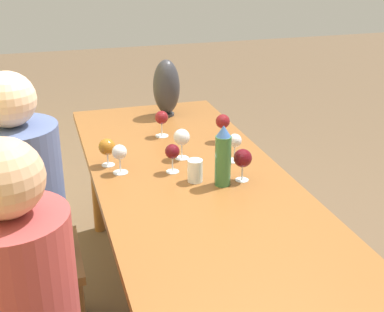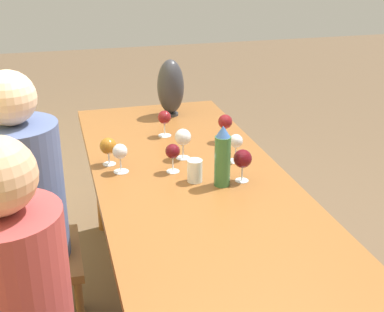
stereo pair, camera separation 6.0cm
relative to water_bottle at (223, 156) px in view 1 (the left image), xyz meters
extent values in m
cube|color=brown|center=(0.01, 0.10, -0.15)|extent=(2.40, 0.85, 0.04)
cylinder|color=brown|center=(1.11, -0.22, -0.54)|extent=(0.07, 0.07, 0.74)
cylinder|color=brown|center=(1.11, 0.43, -0.54)|extent=(0.07, 0.07, 0.74)
cylinder|color=#336638|center=(0.00, 0.00, -0.02)|extent=(0.07, 0.07, 0.22)
cone|color=#33599E|center=(0.00, 0.00, 0.11)|extent=(0.06, 0.06, 0.05)
cylinder|color=silver|center=(0.07, 0.10, -0.08)|extent=(0.07, 0.07, 0.10)
cylinder|color=#2D2D33|center=(0.98, 0.00, -0.12)|extent=(0.09, 0.09, 0.01)
ellipsoid|color=#2D2D33|center=(0.98, 0.00, 0.04)|extent=(0.16, 0.16, 0.32)
cylinder|color=silver|center=(0.25, 0.40, -0.13)|extent=(0.07, 0.07, 0.00)
cylinder|color=silver|center=(0.25, 0.40, -0.09)|extent=(0.01, 0.01, 0.07)
sphere|color=silver|center=(0.25, 0.40, -0.03)|extent=(0.07, 0.07, 0.07)
cylinder|color=silver|center=(0.49, -0.18, -0.13)|extent=(0.07, 0.07, 0.00)
cylinder|color=silver|center=(0.49, -0.18, -0.09)|extent=(0.01, 0.01, 0.07)
sphere|color=maroon|center=(0.49, -0.18, -0.02)|extent=(0.07, 0.07, 0.07)
cylinder|color=silver|center=(0.19, 0.17, -0.13)|extent=(0.06, 0.06, 0.00)
cylinder|color=silver|center=(0.19, 0.17, -0.09)|extent=(0.01, 0.01, 0.07)
sphere|color=#510C14|center=(0.19, 0.17, -0.03)|extent=(0.07, 0.07, 0.07)
cylinder|color=silver|center=(0.02, -0.10, -0.13)|extent=(0.06, 0.06, 0.00)
cylinder|color=silver|center=(0.02, -0.10, -0.09)|extent=(0.01, 0.01, 0.07)
sphere|color=#510C14|center=(0.02, -0.10, -0.03)|extent=(0.08, 0.08, 0.08)
cylinder|color=silver|center=(0.35, 0.44, -0.13)|extent=(0.06, 0.06, 0.00)
cylinder|color=silver|center=(0.35, 0.44, -0.10)|extent=(0.01, 0.01, 0.06)
sphere|color=#995B19|center=(0.35, 0.44, -0.04)|extent=(0.08, 0.08, 0.08)
cylinder|color=silver|center=(0.33, 0.09, -0.13)|extent=(0.07, 0.07, 0.00)
cylinder|color=silver|center=(0.33, 0.09, -0.09)|extent=(0.01, 0.01, 0.07)
sphere|color=silver|center=(0.33, 0.09, -0.02)|extent=(0.08, 0.08, 0.08)
cylinder|color=silver|center=(0.65, 0.11, -0.13)|extent=(0.07, 0.07, 0.00)
cylinder|color=silver|center=(0.65, 0.11, -0.09)|extent=(0.01, 0.01, 0.07)
sphere|color=maroon|center=(0.65, 0.11, -0.03)|extent=(0.07, 0.07, 0.07)
cylinder|color=silver|center=(0.23, -0.14, -0.13)|extent=(0.07, 0.07, 0.00)
cylinder|color=silver|center=(0.23, -0.14, -0.09)|extent=(0.01, 0.01, 0.07)
sphere|color=silver|center=(0.23, -0.14, -0.03)|extent=(0.06, 0.06, 0.06)
cube|color=brown|center=(0.16, 0.83, -0.46)|extent=(0.44, 0.44, 0.04)
cylinder|color=brown|center=(0.35, 0.64, -0.70)|extent=(0.04, 0.04, 0.43)
cylinder|color=#993838|center=(-0.57, 0.83, -0.14)|extent=(0.33, 0.33, 0.59)
sphere|color=tan|center=(-0.57, 0.83, 0.26)|extent=(0.23, 0.23, 0.23)
cube|color=#2D2D38|center=(0.16, 0.77, -0.68)|extent=(0.27, 0.20, 0.47)
cylinder|color=#475684|center=(0.16, 0.83, -0.14)|extent=(0.36, 0.36, 0.61)
sphere|color=beige|center=(0.16, 0.83, 0.28)|extent=(0.22, 0.22, 0.22)
camera|label=1|loc=(-1.95, 0.72, 0.87)|focal=50.00mm
camera|label=2|loc=(-1.96, 0.66, 0.87)|focal=50.00mm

